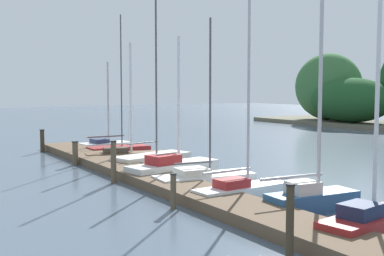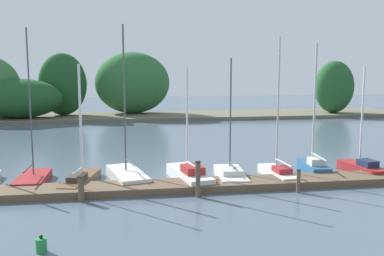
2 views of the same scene
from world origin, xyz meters
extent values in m
cube|color=brown|center=(0.00, 12.75, 0.17)|extent=(27.51, 1.80, 0.35)
ellipsoid|color=#1E4C23|center=(-16.07, 40.88, 2.48)|extent=(8.84, 4.79, 4.16)
ellipsoid|color=#386B38|center=(-20.01, 42.11, 3.75)|extent=(7.71, 5.03, 6.69)
cube|color=white|center=(-12.20, 15.14, 0.18)|extent=(1.45, 2.93, 0.37)
cube|color=white|center=(-12.25, 16.44, 0.17)|extent=(0.77, 0.75, 0.31)
cube|color=#2D3856|center=(-12.19, 14.78, 0.49)|extent=(1.05, 0.90, 0.24)
cylinder|color=#B7B7BC|center=(-12.21, 15.36, 2.74)|extent=(0.11, 0.11, 4.75)
cylinder|color=#B7B7BC|center=(-12.19, 14.66, 0.75)|extent=(0.14, 1.56, 0.09)
cube|color=maroon|center=(-9.69, 14.88, 0.21)|extent=(1.34, 3.20, 0.42)
cube|color=maroon|center=(-9.67, 16.31, 0.19)|extent=(0.73, 0.80, 0.36)
cylinder|color=#4C4C51|center=(-9.68, 15.12, 3.97)|extent=(0.07, 0.07, 7.09)
cylinder|color=#4C4C51|center=(-9.69, 14.20, 0.99)|extent=(0.10, 2.03, 0.08)
cube|color=brown|center=(-7.35, 14.30, 0.19)|extent=(1.78, 3.99, 0.39)
cube|color=brown|center=(-6.95, 16.00, 0.17)|extent=(0.71, 1.06, 0.33)
cube|color=#3D3328|center=(-7.47, 13.82, 0.51)|extent=(0.93, 1.29, 0.25)
cylinder|color=silver|center=(-7.29, 14.58, 3.10)|extent=(0.12, 0.12, 5.43)
cylinder|color=silver|center=(-7.44, 13.92, 0.82)|extent=(0.41, 1.47, 0.07)
cube|color=silver|center=(-5.12, 14.64, 0.26)|extent=(2.22, 3.99, 0.52)
cube|color=silver|center=(-5.51, 16.29, 0.23)|extent=(0.96, 1.09, 0.44)
cylinder|color=#4C4C51|center=(-5.18, 14.91, 4.12)|extent=(0.09, 0.09, 7.20)
cylinder|color=#4C4C51|center=(-5.00, 14.12, 1.10)|extent=(0.47, 1.77, 0.06)
cube|color=white|center=(-2.08, 14.05, 0.28)|extent=(1.91, 4.17, 0.57)
cube|color=white|center=(-2.41, 15.83, 0.26)|extent=(0.83, 1.11, 0.48)
cube|color=maroon|center=(-1.99, 13.55, 0.75)|extent=(1.10, 1.35, 0.37)
cylinder|color=silver|center=(-2.14, 14.34, 3.11)|extent=(0.10, 0.10, 5.08)
cylinder|color=silver|center=(-2.04, 13.81, 0.98)|extent=(0.30, 1.21, 0.08)
cube|color=white|center=(0.05, 14.12, 0.20)|extent=(1.68, 3.73, 0.41)
cube|color=white|center=(0.21, 15.74, 0.18)|extent=(0.82, 0.97, 0.35)
cube|color=beige|center=(0.00, 13.67, 0.54)|extent=(1.10, 1.18, 0.27)
cylinder|color=#4C4C51|center=(0.07, 14.39, 3.26)|extent=(0.08, 0.08, 5.70)
cylinder|color=#4C4C51|center=(0.01, 13.71, 0.86)|extent=(0.23, 1.52, 0.08)
cube|color=white|center=(2.53, 13.99, 0.21)|extent=(1.15, 3.44, 0.43)
cube|color=white|center=(2.43, 15.52, 0.19)|extent=(0.57, 0.88, 0.36)
cube|color=maroon|center=(2.55, 13.57, 0.56)|extent=(0.77, 1.06, 0.28)
cylinder|color=#B7B7BC|center=(2.51, 14.25, 3.79)|extent=(0.09, 0.09, 6.74)
cylinder|color=#B7B7BC|center=(2.56, 13.39, 0.96)|extent=(0.20, 1.90, 0.09)
cube|color=#285684|center=(4.82, 14.82, 0.27)|extent=(1.23, 2.88, 0.54)
cube|color=#285684|center=(4.93, 16.08, 0.24)|extent=(0.60, 0.75, 0.46)
cube|color=beige|center=(4.78, 14.47, 0.72)|extent=(0.81, 0.91, 0.35)
cylinder|color=#B7B7BC|center=(4.83, 15.03, 3.73)|extent=(0.11, 0.11, 6.37)
cylinder|color=#B7B7BC|center=(4.74, 14.07, 1.05)|extent=(0.29, 2.15, 0.09)
cube|color=maroon|center=(7.29, 14.19, 0.26)|extent=(1.42, 3.19, 0.51)
cube|color=#1E2847|center=(7.34, 13.81, 0.68)|extent=(0.86, 1.02, 0.33)
cylinder|color=silver|center=(7.25, 14.42, 3.11)|extent=(0.10, 0.10, 5.19)
cylinder|color=#3D3323|center=(-12.55, 11.56, 0.62)|extent=(0.24, 0.24, 1.24)
cylinder|color=black|center=(-12.55, 11.56, 1.26)|extent=(0.27, 0.27, 0.04)
cylinder|color=brown|center=(-7.07, 11.64, 0.54)|extent=(0.26, 0.26, 1.08)
cylinder|color=black|center=(-7.07, 11.64, 1.10)|extent=(0.30, 0.30, 0.04)
cylinder|color=brown|center=(-2.08, 11.48, 0.78)|extent=(0.21, 0.21, 1.57)
cylinder|color=black|center=(-2.08, 11.48, 1.59)|extent=(0.24, 0.24, 0.04)
cylinder|color=brown|center=(2.53, 11.45, 0.51)|extent=(0.17, 0.17, 1.03)
cylinder|color=black|center=(2.53, 11.45, 1.05)|extent=(0.20, 0.20, 0.04)
cylinder|color=#3D3323|center=(7.53, 11.40, 0.78)|extent=(0.17, 0.17, 1.56)
cylinder|color=black|center=(7.53, 11.40, 1.58)|extent=(0.19, 0.19, 0.04)
camera|label=1|loc=(14.89, 4.49, 3.56)|focal=45.63mm
camera|label=2|loc=(-5.19, -6.48, 5.60)|focal=40.16mm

